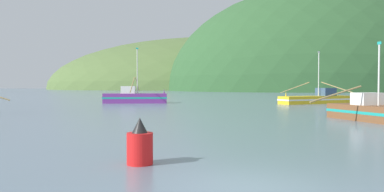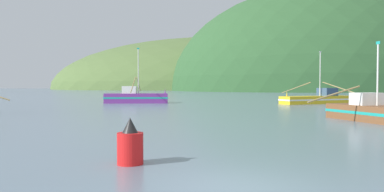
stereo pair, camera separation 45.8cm
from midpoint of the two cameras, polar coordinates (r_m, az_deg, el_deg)
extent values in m
plane|color=slate|center=(9.62, 8.00, -14.01)|extent=(600.00, 600.00, 0.00)
ellipsoid|color=#2D562D|center=(187.78, 17.92, 0.84)|extent=(139.49, 111.59, 97.90)
ellipsoid|color=#516B38|center=(255.27, 2.99, 1.14)|extent=(218.65, 174.92, 69.00)
cube|color=brown|center=(29.29, 26.38, -2.44)|extent=(3.83, 7.76, 1.14)
cube|color=teal|center=(29.28, 26.38, -2.33)|extent=(3.87, 7.84, 0.21)
cube|color=silver|center=(29.73, 25.50, -0.40)|extent=(2.24, 1.72, 0.90)
cylinder|color=silver|center=(29.00, 26.87, 2.93)|extent=(0.12, 0.12, 4.34)
cube|color=teal|center=(29.15, 26.93, 7.43)|extent=(0.09, 0.36, 0.20)
cylinder|color=#997F4C|center=(27.03, 21.21, 0.28)|extent=(4.16, 0.86, 1.20)
cube|color=gold|center=(53.87, 18.52, -0.57)|extent=(11.45, 5.84, 1.07)
cube|color=white|center=(53.87, 18.52, -0.51)|extent=(11.56, 5.90, 0.19)
cone|color=gold|center=(50.38, 14.26, 0.32)|extent=(0.25, 0.25, 0.70)
cube|color=#334C6B|center=(55.26, 20.03, 0.61)|extent=(2.69, 2.56, 1.13)
cylinder|color=silver|center=(54.29, 19.03, 3.22)|extent=(0.12, 0.12, 6.08)
cube|color=white|center=(54.47, 19.06, 6.54)|extent=(0.35, 0.14, 0.20)
cylinder|color=#997F4C|center=(50.80, 21.92, 1.13)|extent=(2.16, 6.06, 1.75)
cylinder|color=#997F4C|center=(57.04, 15.51, 1.24)|extent=(2.16, 6.06, 1.75)
cube|color=#6B2D84|center=(52.96, -9.15, -0.36)|extent=(9.12, 2.13, 1.40)
cube|color=teal|center=(52.95, -9.16, -0.29)|extent=(9.21, 2.15, 0.25)
cone|color=#6B2D84|center=(52.70, -4.65, 0.78)|extent=(0.21, 0.21, 0.70)
cube|color=silver|center=(53.03, -10.22, 0.96)|extent=(2.06, 1.51, 1.06)
cylinder|color=silver|center=(52.93, -8.84, 3.84)|extent=(0.12, 0.12, 6.36)
cube|color=teal|center=(53.15, -8.85, 7.39)|extent=(0.36, 0.05, 0.20)
cylinder|color=#997F4C|center=(56.78, -8.80, 1.81)|extent=(0.42, 6.10, 2.14)
cylinder|color=#997F4C|center=(49.07, -9.59, 1.82)|extent=(0.42, 6.10, 2.14)
cylinder|color=red|center=(12.22, -9.26, -8.14)|extent=(0.86, 0.86, 1.04)
cone|color=black|center=(12.11, -9.28, -4.55)|extent=(0.52, 0.52, 0.50)
camera|label=1|loc=(0.23, -90.33, -0.01)|focal=33.99mm
camera|label=2|loc=(0.23, 89.67, 0.01)|focal=33.99mm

